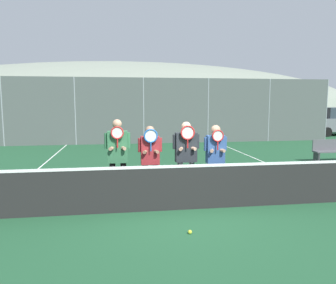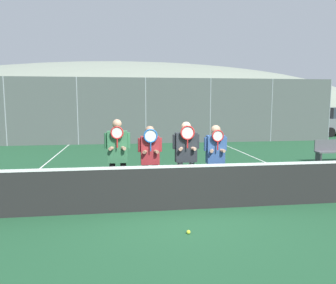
{
  "view_description": "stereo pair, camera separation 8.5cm",
  "coord_description": "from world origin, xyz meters",
  "px_view_note": "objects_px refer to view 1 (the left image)",
  "views": [
    {
      "loc": [
        -1.29,
        -6.46,
        2.25
      ],
      "look_at": [
        -0.17,
        1.0,
        1.3
      ],
      "focal_mm": 35.0,
      "sensor_mm": 36.0,
      "label": 1
    },
    {
      "loc": [
        -1.21,
        -6.48,
        2.25
      ],
      "look_at": [
        -0.17,
        1.0,
        1.3
      ],
      "focal_mm": 35.0,
      "sensor_mm": 36.0,
      "label": 2
    }
  ],
  "objects_px": {
    "player_rightmost": "(215,155)",
    "car_left_of_center": "(120,124)",
    "player_center_right": "(186,152)",
    "player_leftmost": "(118,154)",
    "car_far_left": "(38,124)",
    "car_center": "(199,122)",
    "player_center_left": "(150,156)",
    "car_right_of_center": "(273,123)",
    "bench_courtside": "(335,150)",
    "tennis_ball_on_court": "(190,232)"
  },
  "relations": [
    {
      "from": "player_rightmost",
      "to": "car_left_of_center",
      "type": "bearing_deg",
      "value": 99.45
    },
    {
      "from": "player_center_right",
      "to": "player_rightmost",
      "type": "relative_size",
      "value": 1.05
    },
    {
      "from": "player_leftmost",
      "to": "car_far_left",
      "type": "distance_m",
      "value": 13.34
    },
    {
      "from": "player_rightmost",
      "to": "car_center",
      "type": "relative_size",
      "value": 0.39
    },
    {
      "from": "player_center_left",
      "to": "car_left_of_center",
      "type": "distance_m",
      "value": 12.62
    },
    {
      "from": "car_far_left",
      "to": "car_center",
      "type": "xyz_separation_m",
      "value": [
        9.57,
        0.21,
        -0.03
      ]
    },
    {
      "from": "player_center_left",
      "to": "car_center",
      "type": "height_order",
      "value": "car_center"
    },
    {
      "from": "car_right_of_center",
      "to": "bench_courtside",
      "type": "xyz_separation_m",
      "value": [
        -1.87,
        -8.71,
        -0.43
      ]
    },
    {
      "from": "player_center_left",
      "to": "tennis_ball_on_court",
      "type": "height_order",
      "value": "player_center_left"
    },
    {
      "from": "car_right_of_center",
      "to": "tennis_ball_on_court",
      "type": "distance_m",
      "value": 16.68
    },
    {
      "from": "player_leftmost",
      "to": "bench_courtside",
      "type": "distance_m",
      "value": 8.66
    },
    {
      "from": "player_rightmost",
      "to": "car_left_of_center",
      "type": "distance_m",
      "value": 12.88
    },
    {
      "from": "player_center_right",
      "to": "car_left_of_center",
      "type": "distance_m",
      "value": 12.73
    },
    {
      "from": "car_center",
      "to": "car_far_left",
      "type": "bearing_deg",
      "value": -178.74
    },
    {
      "from": "player_center_left",
      "to": "car_far_left",
      "type": "xyz_separation_m",
      "value": [
        -5.31,
        12.44,
        -0.04
      ]
    },
    {
      "from": "player_center_left",
      "to": "car_center",
      "type": "distance_m",
      "value": 13.35
    },
    {
      "from": "car_left_of_center",
      "to": "bench_courtside",
      "type": "height_order",
      "value": "car_left_of_center"
    },
    {
      "from": "car_far_left",
      "to": "car_left_of_center",
      "type": "height_order",
      "value": "car_far_left"
    },
    {
      "from": "player_center_left",
      "to": "car_right_of_center",
      "type": "xyz_separation_m",
      "value": [
        9.01,
        12.18,
        -0.11
      ]
    },
    {
      "from": "player_center_right",
      "to": "player_rightmost",
      "type": "xyz_separation_m",
      "value": [
        0.68,
        -0.05,
        -0.06
      ]
    },
    {
      "from": "car_right_of_center",
      "to": "player_center_right",
      "type": "bearing_deg",
      "value": -123.82
    },
    {
      "from": "player_leftmost",
      "to": "player_center_left",
      "type": "relative_size",
      "value": 1.1
    },
    {
      "from": "car_left_of_center",
      "to": "car_far_left",
      "type": "bearing_deg",
      "value": -177.99
    },
    {
      "from": "player_leftmost",
      "to": "bench_courtside",
      "type": "bearing_deg",
      "value": 24.27
    },
    {
      "from": "car_left_of_center",
      "to": "bench_courtside",
      "type": "xyz_separation_m",
      "value": [
        7.75,
        -9.14,
        -0.43
      ]
    },
    {
      "from": "car_far_left",
      "to": "player_center_right",
      "type": "bearing_deg",
      "value": -63.82
    },
    {
      "from": "player_center_left",
      "to": "bench_courtside",
      "type": "relative_size",
      "value": 0.98
    },
    {
      "from": "player_leftmost",
      "to": "car_far_left",
      "type": "relative_size",
      "value": 0.46
    },
    {
      "from": "car_center",
      "to": "player_leftmost",
      "type": "bearing_deg",
      "value": -111.41
    },
    {
      "from": "car_far_left",
      "to": "tennis_ball_on_court",
      "type": "xyz_separation_m",
      "value": [
        5.78,
        -14.56,
        -0.92
      ]
    },
    {
      "from": "bench_courtside",
      "to": "player_leftmost",
      "type": "bearing_deg",
      "value": -155.73
    },
    {
      "from": "car_far_left",
      "to": "car_center",
      "type": "height_order",
      "value": "car_far_left"
    },
    {
      "from": "player_rightmost",
      "to": "bench_courtside",
      "type": "bearing_deg",
      "value": 32.31
    },
    {
      "from": "player_center_right",
      "to": "bench_courtside",
      "type": "bearing_deg",
      "value": 29.06
    },
    {
      "from": "car_far_left",
      "to": "car_center",
      "type": "bearing_deg",
      "value": 1.26
    },
    {
      "from": "player_center_right",
      "to": "car_right_of_center",
      "type": "distance_m",
      "value": 14.71
    },
    {
      "from": "player_leftmost",
      "to": "tennis_ball_on_court",
      "type": "distance_m",
      "value": 2.59
    },
    {
      "from": "player_leftmost",
      "to": "tennis_ball_on_court",
      "type": "xyz_separation_m",
      "value": [
        1.2,
        -2.04,
        -1.05
      ]
    },
    {
      "from": "car_left_of_center",
      "to": "player_leftmost",
      "type": "bearing_deg",
      "value": -90.57
    },
    {
      "from": "player_rightmost",
      "to": "car_far_left",
      "type": "xyz_separation_m",
      "value": [
        -6.82,
        12.54,
        -0.06
      ]
    },
    {
      "from": "car_far_left",
      "to": "car_right_of_center",
      "type": "bearing_deg",
      "value": -1.05
    },
    {
      "from": "car_left_of_center",
      "to": "car_right_of_center",
      "type": "relative_size",
      "value": 1.06
    },
    {
      "from": "player_center_left",
      "to": "player_rightmost",
      "type": "distance_m",
      "value": 1.51
    },
    {
      "from": "player_center_left",
      "to": "player_rightmost",
      "type": "bearing_deg",
      "value": -3.49
    },
    {
      "from": "player_rightmost",
      "to": "tennis_ball_on_court",
      "type": "xyz_separation_m",
      "value": [
        -1.04,
        -2.03,
        -0.98
      ]
    },
    {
      "from": "player_leftmost",
      "to": "bench_courtside",
      "type": "xyz_separation_m",
      "value": [
        7.88,
        3.55,
        -0.62
      ]
    },
    {
      "from": "car_center",
      "to": "player_rightmost",
      "type": "bearing_deg",
      "value": -102.19
    },
    {
      "from": "car_center",
      "to": "bench_courtside",
      "type": "height_order",
      "value": "car_center"
    },
    {
      "from": "player_center_right",
      "to": "car_right_of_center",
      "type": "bearing_deg",
      "value": 56.18
    },
    {
      "from": "car_far_left",
      "to": "tennis_ball_on_court",
      "type": "relative_size",
      "value": 58.99
    }
  ]
}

